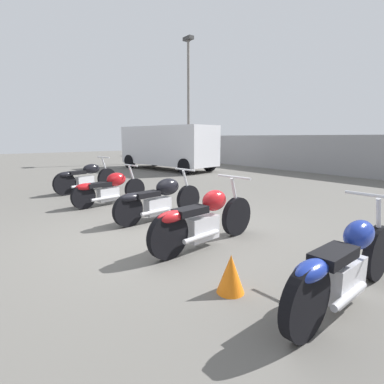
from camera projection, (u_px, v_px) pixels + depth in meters
The scene contains 9 objects.
ground_plane at pixel (165, 233), 5.13m from camera, with size 60.00×60.00×0.00m, color #5B5954.
light_pole_left at pixel (188, 90), 18.52m from camera, with size 0.70×0.35×7.56m.
motorcycle_slot_0 at pixel (86, 178), 8.88m from camera, with size 0.76×2.03×1.02m.
motorcycle_slot_1 at pixel (109, 188), 7.24m from camera, with size 0.62×1.96×0.93m.
motorcycle_slot_2 at pixel (160, 198), 5.93m from camera, with size 0.60×2.11×0.96m.
motorcycle_slot_3 at pixel (204, 219), 4.43m from camera, with size 0.65×2.10×1.01m.
motorcycle_slot_4 at pixel (346, 266), 2.84m from camera, with size 0.73×2.23×1.01m.
parked_van at pixel (168, 146), 14.89m from camera, with size 5.48×2.75×2.14m.
traffic_cone_near at pixel (231, 274), 3.14m from camera, with size 0.30×0.30×0.42m.
Camera 1 is at (4.22, -2.57, 1.62)m, focal length 28.00 mm.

